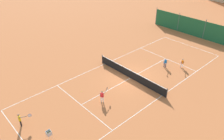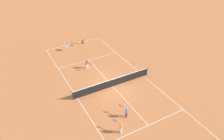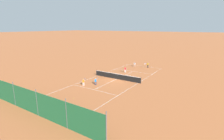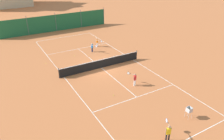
# 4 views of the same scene
# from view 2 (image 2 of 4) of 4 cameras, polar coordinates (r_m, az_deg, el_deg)

# --- Properties ---
(ground_plane) EXTENTS (600.00, 600.00, 0.00)m
(ground_plane) POSITION_cam_2_polar(r_m,az_deg,el_deg) (23.76, 0.18, -4.27)
(ground_plane) COLOR #BC6638
(court_line_markings) EXTENTS (8.25, 23.85, 0.01)m
(court_line_markings) POSITION_cam_2_polar(r_m,az_deg,el_deg) (23.76, 0.18, -4.27)
(court_line_markings) COLOR white
(court_line_markings) RESTS_ON ground
(tennis_net) EXTENTS (9.18, 0.08, 1.06)m
(tennis_net) POSITION_cam_2_polar(r_m,az_deg,el_deg) (23.46, 0.18, -3.30)
(tennis_net) COLOR #2D2D2D
(tennis_net) RESTS_ON ground
(player_near_service) EXTENTS (0.45, 1.04, 1.21)m
(player_near_service) POSITION_cam_2_polar(r_m,az_deg,el_deg) (26.56, -6.52, 1.76)
(player_near_service) COLOR white
(player_near_service) RESTS_ON ground
(player_near_baseline) EXTENTS (0.69, 0.92, 1.20)m
(player_near_baseline) POSITION_cam_2_polar(r_m,az_deg,el_deg) (32.68, -7.75, 7.95)
(player_near_baseline) COLOR black
(player_near_baseline) RESTS_ON ground
(player_far_service) EXTENTS (0.51, 0.96, 1.13)m
(player_far_service) POSITION_cam_2_polar(r_m,az_deg,el_deg) (18.65, 2.27, -14.49)
(player_far_service) COLOR white
(player_far_service) RESTS_ON ground
(player_far_baseline) EXTENTS (0.47, 0.97, 1.13)m
(player_far_baseline) POSITION_cam_2_polar(r_m,az_deg,el_deg) (19.94, 3.70, -10.63)
(player_far_baseline) COLOR #23284C
(player_far_baseline) RESTS_ON ground
(tennis_ball_by_net_left) EXTENTS (0.07, 0.07, 0.07)m
(tennis_ball_by_net_left) POSITION_cam_2_polar(r_m,az_deg,el_deg) (21.52, 9.06, -9.38)
(tennis_ball_by_net_left) COLOR #CCE033
(tennis_ball_by_net_left) RESTS_ON ground
(tennis_ball_near_corner) EXTENTS (0.07, 0.07, 0.07)m
(tennis_ball_near_corner) POSITION_cam_2_polar(r_m,az_deg,el_deg) (23.63, 15.29, -5.83)
(tennis_ball_near_corner) COLOR #CCE033
(tennis_ball_near_corner) RESTS_ON ground
(tennis_ball_alley_left) EXTENTS (0.07, 0.07, 0.07)m
(tennis_ball_alley_left) POSITION_cam_2_polar(r_m,az_deg,el_deg) (25.52, 6.38, -1.47)
(tennis_ball_alley_left) COLOR #CCE033
(tennis_ball_alley_left) RESTS_ON ground
(tennis_ball_mid_court) EXTENTS (0.07, 0.07, 0.07)m
(tennis_ball_mid_court) POSITION_cam_2_polar(r_m,az_deg,el_deg) (21.13, 23.13, -13.27)
(tennis_ball_mid_court) COLOR #CCE033
(tennis_ball_mid_court) RESTS_ON ground
(tennis_ball_by_net_right) EXTENTS (0.07, 0.07, 0.07)m
(tennis_ball_by_net_right) POSITION_cam_2_polar(r_m,az_deg,el_deg) (28.18, -2.24, 2.35)
(tennis_ball_by_net_right) COLOR #CCE033
(tennis_ball_by_net_right) RESTS_ON ground
(ball_hopper) EXTENTS (0.36, 0.36, 0.89)m
(ball_hopper) POSITION_cam_2_polar(r_m,az_deg,el_deg) (31.14, -11.92, 6.10)
(ball_hopper) COLOR #B7B7BC
(ball_hopper) RESTS_ON ground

